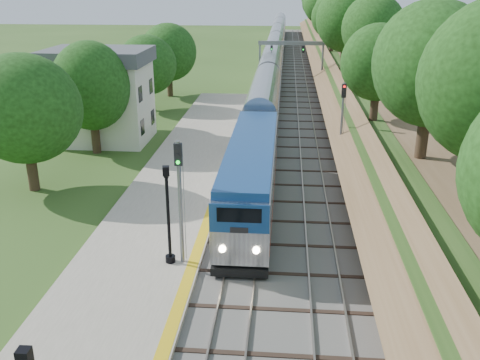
# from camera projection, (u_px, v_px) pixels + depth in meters

# --- Properties ---
(trackbed) EXTENTS (9.50, 170.00, 0.28)m
(trackbed) POSITION_uv_depth(u_px,v_px,m) (286.00, 82.00, 74.24)
(trackbed) COLOR #4C4944
(trackbed) RESTS_ON ground
(platform) EXTENTS (6.40, 68.00, 0.38)m
(platform) POSITION_uv_depth(u_px,v_px,m) (169.00, 203.00, 33.71)
(platform) COLOR gray
(platform) RESTS_ON ground
(yellow_stripe) EXTENTS (0.55, 68.00, 0.01)m
(yellow_stripe) POSITION_uv_depth(u_px,v_px,m) (214.00, 202.00, 33.42)
(yellow_stripe) COLOR gold
(yellow_stripe) RESTS_ON platform
(embankment) EXTENTS (10.64, 170.00, 11.70)m
(embankment) POSITION_uv_depth(u_px,v_px,m) (348.00, 70.00, 72.92)
(embankment) COLOR brown
(embankment) RESTS_ON ground
(station_building) EXTENTS (8.60, 6.60, 8.00)m
(station_building) POSITION_uv_depth(u_px,v_px,m) (101.00, 95.00, 46.12)
(station_building) COLOR silver
(station_building) RESTS_ON ground
(signal_gantry) EXTENTS (8.40, 0.38, 6.20)m
(signal_gantry) POSITION_uv_depth(u_px,v_px,m) (291.00, 52.00, 67.87)
(signal_gantry) COLOR slate
(signal_gantry) RESTS_ON ground
(trees_behind_platform) EXTENTS (7.82, 53.32, 7.21)m
(trees_behind_platform) POSITION_uv_depth(u_px,v_px,m) (96.00, 116.00, 37.03)
(trees_behind_platform) COLOR #332316
(trees_behind_platform) RESTS_ON ground
(train) EXTENTS (2.80, 131.57, 4.11)m
(train) POSITION_uv_depth(u_px,v_px,m) (274.00, 56.00, 84.94)
(train) COLOR black
(train) RESTS_ON trackbed
(lamppost_far) EXTENTS (0.49, 0.49, 4.97)m
(lamppost_far) POSITION_uv_depth(u_px,v_px,m) (168.00, 221.00, 25.52)
(lamppost_far) COLOR black
(lamppost_far) RESTS_ON platform
(signal_platform) EXTENTS (0.36, 0.29, 6.16)m
(signal_platform) POSITION_uv_depth(u_px,v_px,m) (180.00, 190.00, 25.05)
(signal_platform) COLOR slate
(signal_platform) RESTS_ON platform
(signal_farside) EXTENTS (0.34, 0.27, 6.26)m
(signal_farside) POSITION_uv_depth(u_px,v_px,m) (342.00, 115.00, 39.88)
(signal_farside) COLOR slate
(signal_farside) RESTS_ON ground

